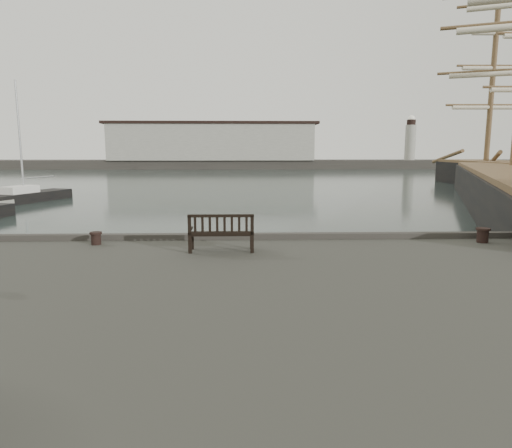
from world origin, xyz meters
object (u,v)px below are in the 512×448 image
at_px(bollard_right, 483,235).
at_px(yacht_d, 29,199).
at_px(bollard_left, 96,238).
at_px(bench, 221,240).

distance_m(bollard_right, yacht_d, 36.18).
height_order(bollard_left, yacht_d, yacht_d).
relative_size(bench, bollard_right, 4.08).
bearing_deg(bollard_left, bollard_right, -0.10).
xyz_separation_m(bench, bollard_left, (-3.80, 1.04, -0.14)).
distance_m(bollard_left, bollard_right, 11.76).
height_order(bench, bollard_left, bench).
height_order(bench, bollard_right, bench).
bearing_deg(bollard_right, bench, -172.72).
bearing_deg(bench, yacht_d, 123.37).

